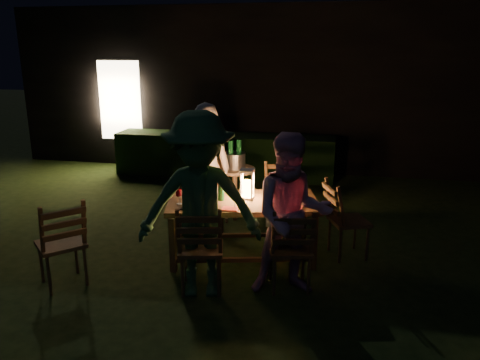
% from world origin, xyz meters
% --- Properties ---
extents(garden_envelope, '(40.00, 40.00, 3.20)m').
position_xyz_m(garden_envelope, '(-0.01, 6.15, 1.58)').
color(garden_envelope, black).
rests_on(garden_envelope, ground).
extents(dining_table, '(1.86, 1.22, 0.71)m').
position_xyz_m(dining_table, '(0.57, 0.17, 0.64)').
color(dining_table, '#54381C').
rests_on(dining_table, ground).
extents(chair_near_left, '(0.53, 0.55, 0.98)m').
position_xyz_m(chair_near_left, '(0.31, -0.68, 0.30)').
color(chair_near_left, '#54381C').
rests_on(chair_near_left, ground).
extents(chair_near_right, '(0.51, 0.54, 0.94)m').
position_xyz_m(chair_near_right, '(1.18, -0.47, 0.29)').
color(chair_near_right, '#54381C').
rests_on(chair_near_right, ground).
extents(chair_far_left, '(0.60, 0.62, 1.03)m').
position_xyz_m(chair_far_left, '(-0.05, 0.82, 0.31)').
color(chair_far_left, '#54381C').
rests_on(chair_far_left, ground).
extents(chair_far_right, '(0.54, 0.56, 0.97)m').
position_xyz_m(chair_far_right, '(0.93, 1.05, 0.29)').
color(chair_far_right, '#54381C').
rests_on(chair_far_right, ground).
extents(chair_end, '(0.58, 0.56, 0.96)m').
position_xyz_m(chair_end, '(1.77, 0.45, 0.29)').
color(chair_end, '#54381C').
rests_on(chair_end, ground).
extents(chair_spare, '(0.65, 0.65, 0.99)m').
position_xyz_m(chair_spare, '(-1.13, -0.86, 0.30)').
color(chair_spare, '#54381C').
rests_on(chair_spare, ground).
extents(person_house_side, '(0.72, 0.55, 1.75)m').
position_xyz_m(person_house_side, '(-0.06, 0.87, 0.87)').
color(person_house_side, beige).
rests_on(person_house_side, ground).
extents(person_opp_right, '(0.92, 0.79, 1.64)m').
position_xyz_m(person_opp_right, '(1.20, -0.52, 0.82)').
color(person_opp_right, pink).
rests_on(person_opp_right, ground).
extents(person_opp_left, '(1.32, 0.94, 1.85)m').
position_xyz_m(person_opp_left, '(0.32, -0.73, 0.93)').
color(person_opp_left, '#2D5A30').
rests_on(person_opp_left, ground).
extents(lantern, '(0.16, 0.16, 0.35)m').
position_xyz_m(lantern, '(0.61, 0.23, 0.87)').
color(lantern, white).
rests_on(lantern, dining_table).
extents(plate_far_left, '(0.25, 0.25, 0.01)m').
position_xyz_m(plate_far_left, '(-0.02, 0.26, 0.72)').
color(plate_far_left, white).
rests_on(plate_far_left, dining_table).
extents(plate_near_left, '(0.25, 0.25, 0.01)m').
position_xyz_m(plate_near_left, '(0.08, -0.17, 0.72)').
color(plate_near_left, white).
rests_on(plate_near_left, dining_table).
extents(plate_far_right, '(0.25, 0.25, 0.01)m').
position_xyz_m(plate_far_right, '(0.96, 0.49, 0.72)').
color(plate_far_right, white).
rests_on(plate_far_right, dining_table).
extents(plate_near_right, '(0.25, 0.25, 0.01)m').
position_xyz_m(plate_near_right, '(1.06, 0.06, 0.72)').
color(plate_near_right, white).
rests_on(plate_near_right, dining_table).
extents(wineglass_a, '(0.06, 0.06, 0.18)m').
position_xyz_m(wineglass_a, '(0.21, 0.38, 0.80)').
color(wineglass_a, '#59070F').
rests_on(wineglass_a, dining_table).
extents(wineglass_b, '(0.06, 0.06, 0.18)m').
position_xyz_m(wineglass_b, '(-0.10, -0.11, 0.80)').
color(wineglass_b, '#59070F').
rests_on(wineglass_b, dining_table).
extents(wineglass_c, '(0.06, 0.06, 0.18)m').
position_xyz_m(wineglass_c, '(0.93, -0.03, 0.80)').
color(wineglass_c, '#59070F').
rests_on(wineglass_c, dining_table).
extents(wineglass_d, '(0.06, 0.06, 0.18)m').
position_xyz_m(wineglass_d, '(1.13, 0.49, 0.80)').
color(wineglass_d, '#59070F').
rests_on(wineglass_d, dining_table).
extents(wineglass_e, '(0.06, 0.06, 0.18)m').
position_xyz_m(wineglass_e, '(0.54, -0.14, 0.80)').
color(wineglass_e, silver).
rests_on(wineglass_e, dining_table).
extents(bottle_table, '(0.07, 0.07, 0.28)m').
position_xyz_m(bottle_table, '(0.33, 0.11, 0.85)').
color(bottle_table, '#0F471E').
rests_on(bottle_table, dining_table).
extents(napkin_left, '(0.18, 0.14, 0.01)m').
position_xyz_m(napkin_left, '(0.50, -0.17, 0.72)').
color(napkin_left, red).
rests_on(napkin_left, dining_table).
extents(napkin_right, '(0.18, 0.14, 0.01)m').
position_xyz_m(napkin_right, '(1.17, 0.01, 0.72)').
color(napkin_right, red).
rests_on(napkin_right, dining_table).
extents(phone, '(0.14, 0.07, 0.01)m').
position_xyz_m(phone, '(0.04, -0.26, 0.72)').
color(phone, black).
rests_on(phone, dining_table).
extents(side_table, '(0.57, 0.57, 0.77)m').
position_xyz_m(side_table, '(0.22, 1.38, 0.68)').
color(side_table, brown).
rests_on(side_table, ground).
extents(ice_bucket, '(0.30, 0.30, 0.22)m').
position_xyz_m(ice_bucket, '(0.22, 1.38, 0.88)').
color(ice_bucket, '#A5A8AD').
rests_on(ice_bucket, side_table).
extents(bottle_bucket_a, '(0.07, 0.07, 0.32)m').
position_xyz_m(bottle_bucket_a, '(0.17, 1.34, 0.93)').
color(bottle_bucket_a, '#0F471E').
rests_on(bottle_bucket_a, side_table).
extents(bottle_bucket_b, '(0.07, 0.07, 0.32)m').
position_xyz_m(bottle_bucket_b, '(0.27, 1.42, 0.93)').
color(bottle_bucket_b, '#0F471E').
rests_on(bottle_bucket_b, side_table).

